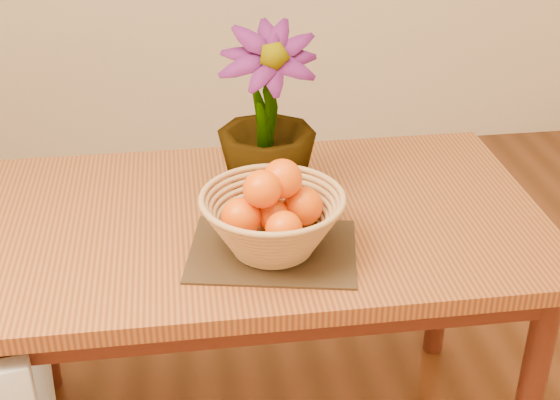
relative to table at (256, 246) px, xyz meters
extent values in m
cube|color=brown|center=(0.00, 0.00, 0.07)|extent=(1.40, 0.80, 0.04)
cube|color=#431A0F|center=(0.00, 0.00, 0.01)|extent=(1.28, 0.68, 0.08)
cylinder|color=#431A0F|center=(-0.62, 0.32, -0.31)|extent=(0.06, 0.06, 0.71)
cylinder|color=#431A0F|center=(0.62, 0.32, -0.31)|extent=(0.06, 0.06, 0.71)
cube|color=#352313|center=(0.02, -0.17, 0.09)|extent=(0.42, 0.35, 0.01)
cylinder|color=#A77F45|center=(0.02, -0.17, 0.10)|extent=(0.16, 0.16, 0.01)
sphere|color=#F45B03|center=(0.02, -0.17, 0.18)|extent=(0.07, 0.07, 0.07)
sphere|color=#F45B03|center=(0.09, -0.15, 0.19)|extent=(0.09, 0.09, 0.09)
sphere|color=#F45B03|center=(0.01, -0.10, 0.19)|extent=(0.08, 0.08, 0.08)
sphere|color=#F45B03|center=(-0.05, -0.18, 0.19)|extent=(0.09, 0.09, 0.09)
sphere|color=#F45B03|center=(0.04, -0.24, 0.19)|extent=(0.08, 0.08, 0.08)
sphere|color=#F45B03|center=(0.04, -0.15, 0.26)|extent=(0.09, 0.09, 0.09)
sphere|color=#F45B03|center=(0.00, -0.19, 0.26)|extent=(0.08, 0.08, 0.08)
imported|color=#1D4814|center=(0.04, 0.10, 0.30)|extent=(0.26, 0.26, 0.43)
camera|label=1|loc=(-0.17, -1.62, 1.04)|focal=50.00mm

